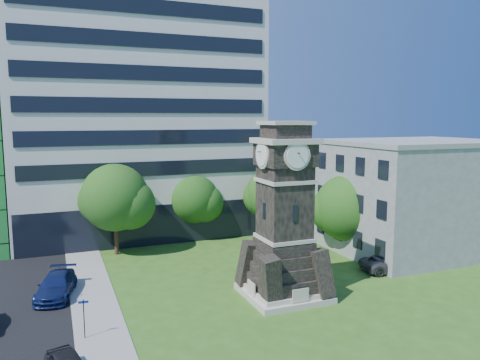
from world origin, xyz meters
name	(u,v)px	position (x,y,z in m)	size (l,w,h in m)	color
ground	(256,313)	(0.00, 0.00, 0.00)	(160.00, 160.00, 0.00)	#305A19
sidewalk	(95,306)	(-9.50, 5.00, 0.03)	(3.00, 70.00, 0.06)	gray
clock_tower	(284,222)	(3.00, 2.00, 5.28)	(5.40, 5.40, 12.22)	#B4AE9D
office_tall	(133,101)	(-3.20, 25.84, 14.22)	(26.20, 15.11, 28.60)	silver
office_low	(416,195)	(19.97, 8.00, 5.21)	(15.20, 12.20, 10.40)	#A0A3A5
car_street_north	(56,286)	(-11.84, 7.83, 0.78)	(2.19, 5.38, 1.56)	navy
car_east_lot	(391,263)	(13.58, 3.50, 0.70)	(2.32, 5.03, 1.40)	#444448
park_bench	(295,296)	(3.24, 0.69, 0.44)	(1.61, 0.43, 0.83)	black
street_sign	(84,314)	(-10.42, 0.37, 1.45)	(0.56, 0.06, 2.32)	black
tree_nw	(116,200)	(-6.49, 16.75, 5.08)	(6.74, 6.13, 8.35)	#332114
tree_nc	(193,200)	(1.54, 19.59, 4.11)	(5.96, 5.42, 6.99)	#332114
tree_ne	(273,196)	(8.67, 15.45, 4.66)	(5.81, 5.29, 7.50)	#332114
tree_east	(348,209)	(13.36, 9.26, 4.09)	(6.74, 6.12, 7.32)	#332114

